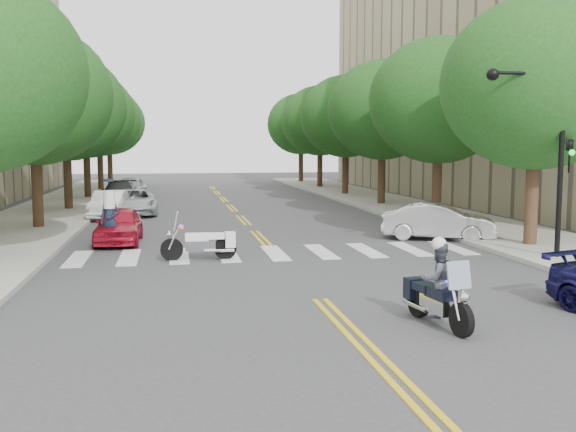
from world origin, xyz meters
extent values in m
plane|color=#38383A|center=(0.00, 0.00, 0.00)|extent=(140.00, 140.00, 0.00)
cube|color=#9E9991|center=(-9.50, 22.00, 0.07)|extent=(5.00, 60.00, 0.15)
cube|color=#9E9991|center=(9.50, 22.00, 0.07)|extent=(5.00, 60.00, 0.15)
cylinder|color=#382316|center=(-8.80, 14.00, 1.66)|extent=(0.44, 0.44, 3.32)
ellipsoid|color=#1F4513|center=(-8.80, 14.00, 5.56)|extent=(6.40, 6.40, 5.76)
cylinder|color=#382316|center=(-8.80, 22.00, 1.66)|extent=(0.44, 0.44, 3.32)
ellipsoid|color=#1F4513|center=(-8.80, 22.00, 5.56)|extent=(6.40, 6.40, 5.76)
cylinder|color=#382316|center=(-8.80, 30.00, 1.66)|extent=(0.44, 0.44, 3.32)
ellipsoid|color=#1F4513|center=(-8.80, 30.00, 5.56)|extent=(6.40, 6.40, 5.76)
cylinder|color=#382316|center=(-8.80, 38.00, 1.66)|extent=(0.44, 0.44, 3.32)
ellipsoid|color=#1F4513|center=(-8.80, 38.00, 5.56)|extent=(6.40, 6.40, 5.76)
cylinder|color=#382316|center=(-8.80, 46.00, 1.66)|extent=(0.44, 0.44, 3.32)
ellipsoid|color=#1F4513|center=(-8.80, 46.00, 5.56)|extent=(6.40, 6.40, 5.76)
cylinder|color=#382316|center=(8.80, 6.00, 1.66)|extent=(0.44, 0.44, 3.32)
ellipsoid|color=#1F4513|center=(8.80, 6.00, 5.56)|extent=(6.40, 6.40, 5.76)
cylinder|color=#382316|center=(8.80, 14.00, 1.66)|extent=(0.44, 0.44, 3.32)
ellipsoid|color=#1F4513|center=(8.80, 14.00, 5.56)|extent=(6.40, 6.40, 5.76)
cylinder|color=#382316|center=(8.80, 22.00, 1.66)|extent=(0.44, 0.44, 3.32)
ellipsoid|color=#1F4513|center=(8.80, 22.00, 5.56)|extent=(6.40, 6.40, 5.76)
cylinder|color=#382316|center=(8.80, 30.00, 1.66)|extent=(0.44, 0.44, 3.32)
ellipsoid|color=#1F4513|center=(8.80, 30.00, 5.56)|extent=(6.40, 6.40, 5.76)
cylinder|color=#382316|center=(8.80, 38.00, 1.66)|extent=(0.44, 0.44, 3.32)
ellipsoid|color=#1F4513|center=(8.80, 38.00, 5.56)|extent=(6.40, 6.40, 5.76)
cylinder|color=#382316|center=(8.80, 46.00, 1.66)|extent=(0.44, 0.44, 3.32)
ellipsoid|color=#1F4513|center=(8.80, 46.00, 5.56)|extent=(6.40, 6.40, 5.76)
cylinder|color=black|center=(8.20, 3.50, 3.00)|extent=(0.16, 0.16, 6.00)
cylinder|color=black|center=(7.00, 3.50, 5.60)|extent=(2.40, 0.10, 0.10)
sphere|color=black|center=(5.90, 3.50, 5.55)|extent=(0.36, 0.36, 0.36)
imported|color=black|center=(8.45, 3.50, 3.20)|extent=(0.16, 0.20, 1.00)
sphere|color=#0CCC26|center=(8.45, 3.35, 3.30)|extent=(0.18, 0.18, 0.18)
cylinder|color=black|center=(1.91, -3.26, 0.32)|extent=(0.23, 0.66, 0.64)
cylinder|color=black|center=(1.67, -1.76, 0.32)|extent=(0.27, 0.66, 0.64)
cube|color=silver|center=(1.78, -2.46, 0.43)|extent=(0.43, 0.89, 0.30)
cube|color=black|center=(1.80, -2.56, 0.66)|extent=(0.44, 0.71, 0.21)
cube|color=black|center=(1.72, -2.04, 0.68)|extent=(0.46, 0.57, 0.15)
cube|color=black|center=(1.65, -1.62, 0.57)|extent=(0.46, 0.35, 0.43)
cube|color=#8C99A5|center=(1.89, -3.14, 1.14)|extent=(0.49, 0.22, 0.52)
cube|color=red|center=(1.98, -2.96, 0.97)|extent=(0.11, 0.11, 0.08)
cube|color=#0C26E5|center=(1.75, -3.00, 0.97)|extent=(0.11, 0.11, 0.08)
imported|color=#474C56|center=(1.78, -2.46, 0.92)|extent=(0.80, 0.67, 1.49)
sphere|color=silver|center=(1.78, -2.46, 1.61)|extent=(0.28, 0.28, 0.28)
cylinder|color=black|center=(-3.32, 5.70, 0.35)|extent=(0.69, 0.15, 0.69)
cylinder|color=black|center=(-1.69, 5.69, 0.35)|extent=(0.69, 0.19, 0.69)
cube|color=silver|center=(-2.46, 5.69, 0.46)|extent=(0.92, 0.33, 0.33)
cube|color=white|center=(-2.56, 5.69, 0.71)|extent=(0.72, 0.37, 0.22)
cube|color=white|center=(-2.00, 5.69, 0.73)|extent=(0.56, 0.41, 0.16)
cube|color=white|center=(-1.54, 5.69, 0.61)|extent=(0.31, 0.45, 0.46)
cube|color=#8C99A5|center=(-3.19, 5.70, 1.22)|extent=(0.16, 0.51, 0.56)
cube|color=red|center=(-3.02, 5.57, 1.04)|extent=(0.10, 0.10, 0.08)
cube|color=#0C26E5|center=(-3.02, 5.82, 1.04)|extent=(0.10, 0.10, 0.08)
imported|color=#161F33|center=(-5.39, 8.50, 0.96)|extent=(0.79, 0.62, 1.91)
imported|color=#B2B2B4|center=(6.50, 8.44, 0.68)|extent=(4.36, 3.04, 1.36)
imported|color=#B41329|center=(-5.20, 9.70, 0.66)|extent=(1.62, 3.89, 1.32)
imported|color=white|center=(-6.30, 18.00, 0.67)|extent=(1.75, 4.17, 1.34)
imported|color=#A6AAAE|center=(-5.20, 19.50, 0.65)|extent=(2.51, 4.84, 1.30)
imported|color=black|center=(-6.30, 24.50, 0.72)|extent=(2.06, 5.01, 1.45)
imported|color=#A2A2A7|center=(-6.00, 29.50, 0.76)|extent=(2.12, 4.56, 1.51)
camera|label=1|loc=(-3.26, -13.98, 3.49)|focal=40.00mm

